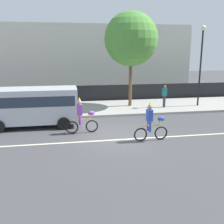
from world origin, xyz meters
name	(u,v)px	position (x,y,z in m)	size (l,w,h in m)	color
ground_plane	(120,136)	(0.00, 0.00, 0.00)	(80.00, 80.00, 0.00)	#424244
road_centre_line	(122,139)	(0.00, -0.50, 0.00)	(36.00, 0.14, 0.01)	beige
sidewalk_curb	(102,108)	(0.00, 6.50, 0.07)	(60.00, 5.00, 0.15)	#9E9B93
fence_line	(98,94)	(0.00, 9.40, 0.70)	(40.00, 0.08, 1.40)	black
building_backdrop	(56,58)	(-3.56, 18.00, 3.41)	(28.00, 8.00, 6.81)	beige
parade_cyclist_purple	(82,117)	(-1.85, 0.92, 0.84)	(1.72, 0.50, 1.92)	black
parade_cyclist_cobalt	(151,124)	(1.35, -0.86, 0.84)	(1.72, 0.50, 1.92)	black
parked_van_silver	(34,104)	(-4.43, 2.70, 1.28)	(5.00, 2.22, 2.18)	silver
street_lamp_post	(201,54)	(7.27, 5.81, 3.99)	(0.36, 0.36, 5.86)	black
street_tree_near_lamp	(131,39)	(2.15, 6.65, 5.04)	(3.90, 3.90, 6.85)	brown
pedestrian_onlooker	(164,96)	(4.51, 5.67, 1.01)	(0.32, 0.20, 1.62)	#33333D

